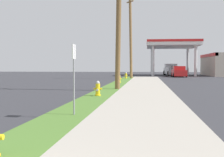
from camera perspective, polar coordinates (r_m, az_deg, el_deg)
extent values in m
cylinder|color=yellow|center=(5.23, -20.03, -10.17)|extent=(0.10, 0.09, 0.09)
cylinder|color=yellow|center=(15.16, -2.65, -3.11)|extent=(0.29, 0.29, 0.06)
cylinder|color=yellow|center=(15.14, -2.66, -2.09)|extent=(0.22, 0.22, 0.60)
sphere|color=#B2B2B7|center=(15.11, -2.66, -0.81)|extent=(0.19, 0.19, 0.19)
cylinder|color=#B2B2B7|center=(15.11, -2.66, -0.50)|extent=(0.06, 0.06, 0.05)
cylinder|color=yellow|center=(15.16, -3.25, -1.90)|extent=(0.10, 0.09, 0.09)
cylinder|color=yellow|center=(15.11, -2.06, -1.92)|extent=(0.10, 0.09, 0.09)
cylinder|color=#B2B2B7|center=(14.97, -2.76, -2.15)|extent=(0.11, 0.12, 0.11)
cylinder|color=yellow|center=(26.92, 1.35, -0.72)|extent=(0.29, 0.29, 0.06)
cylinder|color=yellow|center=(26.91, 1.36, -0.15)|extent=(0.22, 0.22, 0.60)
sphere|color=#B2B2B7|center=(26.90, 1.36, 0.57)|extent=(0.19, 0.19, 0.19)
cylinder|color=#B2B2B7|center=(26.89, 1.36, 0.74)|extent=(0.06, 0.06, 0.05)
cylinder|color=yellow|center=(26.92, 1.02, -0.05)|extent=(0.10, 0.09, 0.09)
cylinder|color=yellow|center=(26.89, 1.70, -0.05)|extent=(0.10, 0.09, 0.09)
cylinder|color=#B2B2B7|center=(26.74, 1.32, -0.17)|extent=(0.11, 0.12, 0.11)
cylinder|color=yellow|center=(36.57, 2.62, 0.08)|extent=(0.29, 0.29, 0.06)
cylinder|color=yellow|center=(36.56, 2.62, 0.51)|extent=(0.22, 0.22, 0.60)
sphere|color=#B2B2B7|center=(36.55, 2.62, 1.04)|extent=(0.19, 0.19, 0.19)
cylinder|color=#B2B2B7|center=(36.55, 2.62, 1.16)|extent=(0.06, 0.06, 0.05)
cylinder|color=yellow|center=(36.57, 2.37, 0.58)|extent=(0.10, 0.09, 0.09)
cylinder|color=yellow|center=(36.55, 2.87, 0.58)|extent=(0.10, 0.09, 0.09)
cylinder|color=#B2B2B7|center=(36.39, 2.60, 0.49)|extent=(0.11, 0.12, 0.11)
cylinder|color=brown|center=(19.78, 1.21, 10.11)|extent=(0.60, 0.60, 8.29)
cylinder|color=olive|center=(37.85, 3.49, 7.63)|extent=(0.64, 0.70, 9.93)
cube|color=olive|center=(38.62, 3.37, 14.06)|extent=(0.93, 1.20, 0.12)
cylinder|color=gray|center=(9.31, -7.09, -0.26)|extent=(0.05, 0.05, 2.10)
cube|color=white|center=(9.31, -7.12, 4.98)|extent=(0.04, 0.36, 0.44)
cylinder|color=silver|center=(47.59, 7.61, 3.27)|extent=(0.44, 0.44, 4.75)
cylinder|color=silver|center=(48.15, 15.28, 3.20)|extent=(0.44, 0.44, 4.75)
cylinder|color=silver|center=(56.76, 7.43, 3.12)|extent=(0.44, 0.44, 4.75)
cylinder|color=silver|center=(57.23, 13.88, 3.06)|extent=(0.44, 0.44, 4.75)
cube|color=white|center=(52.44, 11.05, 6.03)|extent=(8.22, 10.97, 0.50)
cube|color=red|center=(52.47, 11.06, 6.50)|extent=(8.32, 11.07, 0.36)
cube|color=#47474C|center=(47.77, 11.45, 1.35)|extent=(0.70, 1.10, 1.60)
cube|color=#47474C|center=(56.91, 10.65, 1.51)|extent=(0.70, 1.10, 1.60)
cube|color=#B7AD9E|center=(53.62, 19.87, 2.41)|extent=(5.07, 12.34, 3.56)
cube|color=red|center=(53.16, 17.44, 4.09)|extent=(0.50, 12.34, 0.50)
cube|color=navy|center=(55.82, 10.63, 1.27)|extent=(1.90, 4.53, 0.85)
cube|color=navy|center=(55.59, 10.65, 2.00)|extent=(1.64, 2.05, 0.56)
cylinder|color=black|center=(57.45, 9.62, 1.02)|extent=(0.23, 0.60, 0.60)
cylinder|color=black|center=(57.60, 11.33, 1.01)|extent=(0.23, 0.60, 0.60)
cylinder|color=black|center=(54.06, 9.88, 0.94)|extent=(0.23, 0.60, 0.60)
cylinder|color=black|center=(54.22, 11.69, 0.93)|extent=(0.23, 0.60, 0.60)
cube|color=red|center=(45.41, 12.29, 1.03)|extent=(1.91, 4.53, 0.85)
cube|color=red|center=(45.18, 12.33, 1.91)|extent=(1.64, 2.06, 0.56)
cylinder|color=black|center=(47.01, 11.00, 0.73)|extent=(0.23, 0.60, 0.60)
cylinder|color=black|center=(47.21, 13.08, 0.72)|extent=(0.23, 0.60, 0.60)
cylinder|color=black|center=(43.63, 11.44, 0.60)|extent=(0.23, 0.60, 0.60)
cylinder|color=black|center=(43.85, 13.67, 0.59)|extent=(0.23, 0.60, 0.60)
cube|color=#BCBCC1|center=(52.82, 11.05, 1.34)|extent=(2.51, 5.57, 1.00)
cube|color=#BCBCC1|center=(53.77, 10.88, 2.30)|extent=(2.03, 2.22, 0.76)
cube|color=#BCBCC1|center=(51.65, 11.29, 2.01)|extent=(2.15, 3.08, 0.24)
cylinder|color=black|center=(54.80, 9.68, 1.04)|extent=(0.29, 0.78, 0.76)
cylinder|color=black|center=(55.12, 11.63, 1.04)|extent=(0.29, 0.78, 0.76)
cylinder|color=black|center=(50.55, 10.42, 0.93)|extent=(0.29, 0.78, 0.76)
cylinder|color=black|center=(50.90, 12.53, 0.92)|extent=(0.29, 0.78, 0.76)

